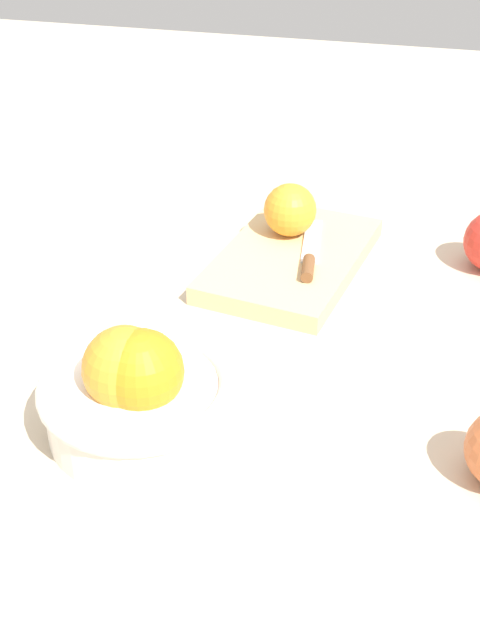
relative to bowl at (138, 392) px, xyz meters
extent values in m
plane|color=beige|center=(0.18, -0.16, -0.04)|extent=(2.40, 2.40, 0.00)
cylinder|color=white|center=(0.00, 0.00, -0.02)|extent=(0.17, 0.17, 0.05)
torus|color=white|center=(0.00, 0.00, 0.01)|extent=(0.18, 0.18, 0.02)
sphere|color=orange|center=(0.00, 0.00, 0.02)|extent=(0.08, 0.08, 0.08)
sphere|color=orange|center=(0.00, 0.01, 0.02)|extent=(0.08, 0.08, 0.08)
cube|color=#DBB77F|center=(0.32, -0.07, -0.03)|extent=(0.27, 0.19, 0.02)
sphere|color=orange|center=(0.37, -0.06, 0.01)|extent=(0.06, 0.06, 0.06)
cube|color=silver|center=(0.35, -0.09, -0.02)|extent=(0.11, 0.03, 0.00)
cylinder|color=brown|center=(0.28, -0.10, -0.01)|extent=(0.05, 0.02, 0.01)
camera|label=1|loc=(-0.52, -0.23, 0.44)|focal=45.58mm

